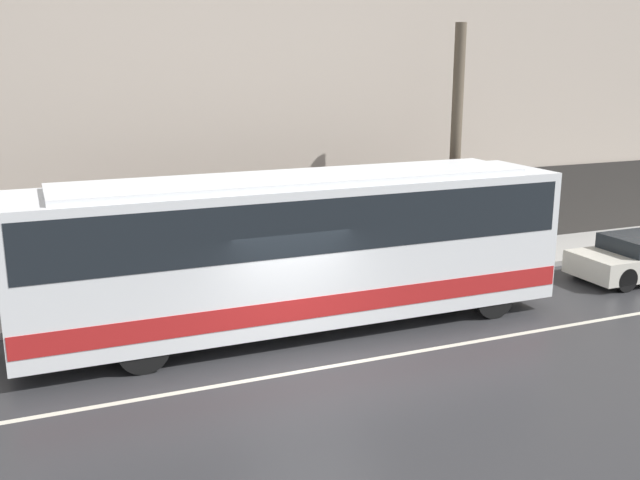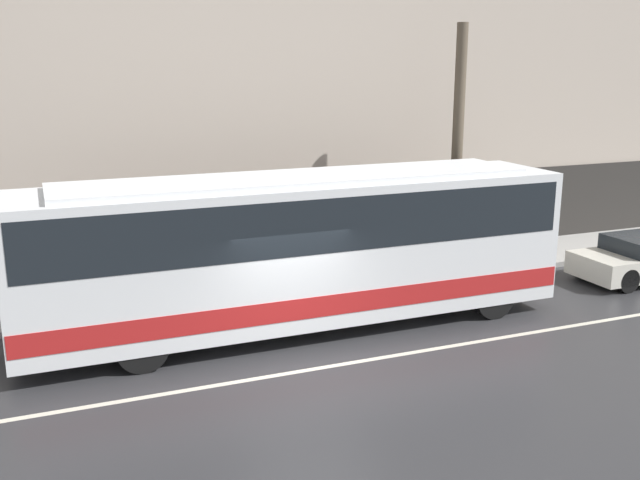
# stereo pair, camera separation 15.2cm
# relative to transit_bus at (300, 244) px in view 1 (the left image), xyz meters

# --- Properties ---
(ground_plane) EXTENTS (60.00, 60.00, 0.00)m
(ground_plane) POSITION_rel_transit_bus_xyz_m (-0.62, -2.21, -1.95)
(ground_plane) COLOR #2D2D30
(sidewalk) EXTENTS (60.00, 2.69, 0.15)m
(sidewalk) POSITION_rel_transit_bus_xyz_m (-0.62, 3.14, -1.88)
(sidewalk) COLOR #A09E99
(sidewalk) RESTS_ON ground_plane
(building_facade) EXTENTS (60.00, 0.35, 10.09)m
(building_facade) POSITION_rel_transit_bus_xyz_m (-0.62, 4.63, 2.92)
(building_facade) COLOR #B7A899
(building_facade) RESTS_ON ground_plane
(lane_stripe) EXTENTS (54.00, 0.14, 0.01)m
(lane_stripe) POSITION_rel_transit_bus_xyz_m (-0.62, -2.21, -1.95)
(lane_stripe) COLOR beige
(lane_stripe) RESTS_ON ground_plane
(transit_bus) EXTENTS (12.06, 2.48, 3.46)m
(transit_bus) POSITION_rel_transit_bus_xyz_m (0.00, 0.00, 0.00)
(transit_bus) COLOR white
(transit_bus) RESTS_ON ground_plane
(utility_pole_near) EXTENTS (0.30, 0.30, 6.68)m
(utility_pole_near) POSITION_rel_transit_bus_xyz_m (5.35, 2.21, 1.54)
(utility_pole_near) COLOR brown
(utility_pole_near) RESTS_ON sidewalk
(pedestrian_waiting) EXTENTS (0.36, 0.36, 1.51)m
(pedestrian_waiting) POSITION_rel_transit_bus_xyz_m (0.54, 2.75, -1.11)
(pedestrian_waiting) COLOR #1E5933
(pedestrian_waiting) RESTS_ON sidewalk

